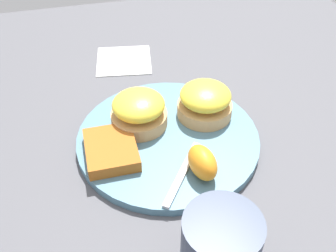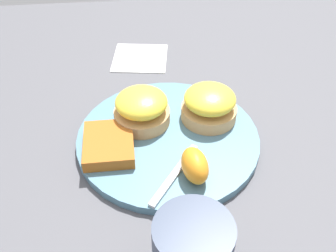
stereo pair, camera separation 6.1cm
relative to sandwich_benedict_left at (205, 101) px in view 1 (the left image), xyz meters
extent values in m
plane|color=#4C4C51|center=(0.04, -0.07, -0.04)|extent=(1.10, 1.10, 0.00)
cylinder|color=slate|center=(0.04, -0.07, -0.03)|extent=(0.29, 0.29, 0.01)
cylinder|color=tan|center=(0.00, 0.00, -0.02)|extent=(0.09, 0.09, 0.02)
ellipsoid|color=yellow|center=(0.00, 0.00, 0.01)|extent=(0.08, 0.08, 0.04)
cylinder|color=tan|center=(0.00, -0.11, -0.02)|extent=(0.09, 0.09, 0.02)
ellipsoid|color=yellow|center=(0.00, -0.11, 0.01)|extent=(0.08, 0.08, 0.04)
cube|color=#A6591E|center=(0.06, -0.16, -0.02)|extent=(0.09, 0.08, 0.02)
ellipsoid|color=orange|center=(0.12, -0.04, -0.01)|extent=(0.06, 0.04, 0.04)
cube|color=silver|center=(0.12, -0.08, -0.03)|extent=(0.11, 0.08, 0.00)
cube|color=silver|center=(0.00, 0.01, -0.03)|extent=(0.05, 0.05, 0.00)
cylinder|color=#2D384C|center=(0.27, -0.07, 0.01)|extent=(0.09, 0.09, 0.10)
cube|color=white|center=(-0.22, -0.10, -0.04)|extent=(0.13, 0.13, 0.00)
camera|label=1|loc=(0.48, -0.18, 0.40)|focal=42.00mm
camera|label=2|loc=(0.49, -0.12, 0.40)|focal=42.00mm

